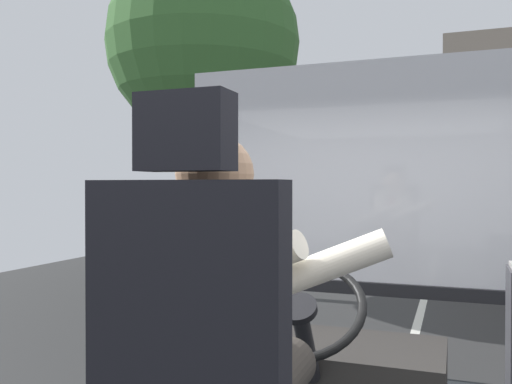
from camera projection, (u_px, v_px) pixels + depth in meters
ground at (427, 289)px, 10.12m from camera, size 18.00×44.00×0.06m
bus_driver at (223, 322)px, 1.43m from camera, size 0.84×0.58×0.78m
steering_console at (326, 379)px, 2.58m from camera, size 1.10×1.03×0.83m
windshield_panel at (374, 203)px, 3.36m from camera, size 2.50×0.08×1.48m
street_tree at (203, 44)px, 9.77m from camera, size 3.50×3.50×6.28m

